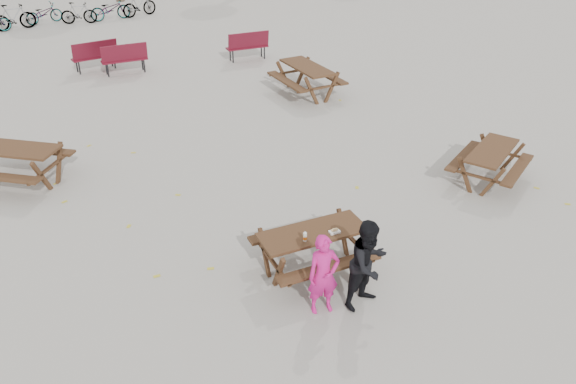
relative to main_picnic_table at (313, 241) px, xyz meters
name	(u,v)px	position (x,y,z in m)	size (l,w,h in m)	color
ground	(312,269)	(0.00, 0.00, -0.59)	(80.00, 80.00, 0.00)	gray
main_picnic_table	(313,241)	(0.00, 0.00, 0.00)	(1.80, 1.45, 0.78)	#391E15
food_tray	(334,232)	(0.30, -0.18, 0.21)	(0.18, 0.11, 0.04)	white
bread_roll	(335,230)	(0.30, -0.18, 0.25)	(0.14, 0.06, 0.05)	tan
soda_bottle	(305,237)	(-0.24, -0.19, 0.26)	(0.07, 0.07, 0.17)	silver
child	(323,275)	(-0.31, -0.98, 0.09)	(0.49, 0.32, 1.35)	#CC1979
adult	(368,264)	(0.39, -1.11, 0.17)	(0.73, 0.57, 1.50)	black
picnic_table_east	(489,165)	(4.93, 1.25, -0.21)	(1.75, 1.41, 0.75)	#391E15
picnic_table_north	(16,165)	(-4.46, 5.39, -0.16)	(1.97, 1.58, 0.85)	#391E15
picnic_table_far	(307,80)	(3.71, 7.82, -0.14)	(2.06, 1.66, 0.89)	#391E15
park_bench_row	(103,60)	(-1.60, 12.29, -0.07)	(11.92, 1.59, 1.03)	maroon
bicycle_row	(64,13)	(-2.11, 20.33, -0.11)	(8.15, 2.01, 1.07)	black
fallen_leaves	(280,196)	(0.50, 2.50, -0.58)	(11.00, 11.00, 0.01)	gold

